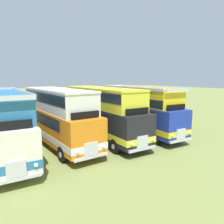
{
  "coord_description": "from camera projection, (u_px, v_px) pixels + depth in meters",
  "views": [
    {
      "loc": [
        -5.67,
        -15.8,
        5.35
      ],
      "look_at": [
        5.28,
        0.62,
        2.18
      ],
      "focal_mm": 34.47,
      "sensor_mm": 36.0,
      "label": 1
    }
  ],
  "objects": [
    {
      "name": "ground_plane",
      "position": [
        61.0,
        146.0,
        16.94
      ],
      "size": [
        200.0,
        200.0,
        0.0
      ],
      "primitive_type": "plane",
      "color": "olive"
    },
    {
      "name": "bus_third_in_row",
      "position": [
        58.0,
        115.0,
        16.77
      ],
      "size": [
        2.83,
        10.04,
        4.49
      ],
      "color": "orange",
      "rests_on": "ground"
    },
    {
      "name": "bus_fifth_in_row",
      "position": [
        137.0,
        109.0,
        20.82
      ],
      "size": [
        3.05,
        10.99,
        4.52
      ],
      "color": "#1E339E",
      "rests_on": "ground"
    },
    {
      "name": "bus_second_in_row",
      "position": [
        4.0,
        122.0,
        14.49
      ],
      "size": [
        3.03,
        10.82,
        4.52
      ],
      "color": "silver",
      "rests_on": "ground"
    },
    {
      "name": "bus_fourth_in_row",
      "position": [
        102.0,
        111.0,
        18.78
      ],
      "size": [
        2.84,
        10.93,
        4.49
      ],
      "color": "black",
      "rests_on": "ground"
    }
  ]
}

